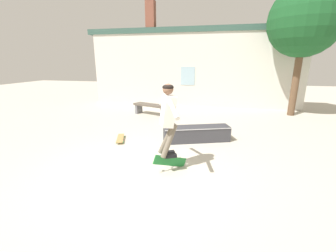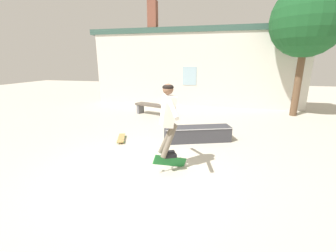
% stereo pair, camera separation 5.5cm
% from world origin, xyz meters
% --- Properties ---
extents(ground_plane, '(40.00, 40.00, 0.00)m').
position_xyz_m(ground_plane, '(0.00, 0.00, 0.00)').
color(ground_plane, beige).
extents(building_backdrop, '(11.14, 0.52, 5.13)m').
position_xyz_m(building_backdrop, '(-0.03, 7.61, 2.02)').
color(building_backdrop, beige).
rests_on(building_backdrop, ground_plane).
extents(tree_right, '(2.79, 2.79, 5.18)m').
position_xyz_m(tree_right, '(4.50, 6.33, 3.76)').
color(tree_right, brown).
rests_on(tree_right, ground_plane).
extents(park_bench, '(1.67, 0.97, 0.48)m').
position_xyz_m(park_bench, '(-1.43, 5.00, 0.35)').
color(park_bench, brown).
rests_on(park_bench, ground_plane).
extents(skate_ledge, '(1.96, 1.13, 0.44)m').
position_xyz_m(skate_ledge, '(0.84, 2.11, 0.22)').
color(skate_ledge, '#38383D').
rests_on(skate_ledge, ground_plane).
extents(skater, '(0.70, 1.31, 1.50)m').
position_xyz_m(skater, '(0.44, 0.11, 1.23)').
color(skater, silver).
extents(skateboard_flipping, '(0.62, 0.60, 0.46)m').
position_xyz_m(skateboard_flipping, '(0.48, 0.14, 0.21)').
color(skateboard_flipping, '#237F38').
extents(skateboard_resting, '(0.44, 0.80, 0.08)m').
position_xyz_m(skateboard_resting, '(-1.36, 1.66, 0.07)').
color(skateboard_resting, '#AD894C').
rests_on(skateboard_resting, ground_plane).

